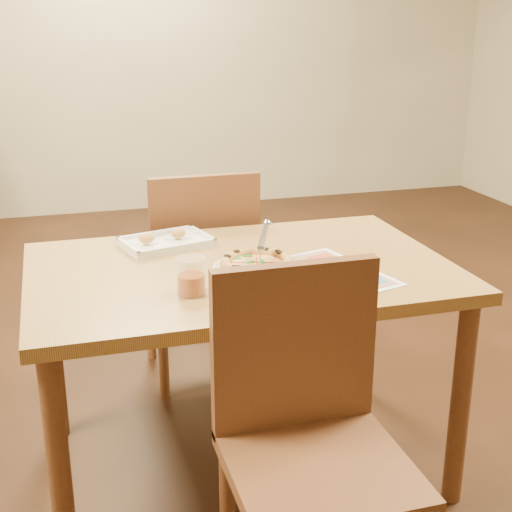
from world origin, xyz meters
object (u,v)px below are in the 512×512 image
object	(u,v)px
chair_far	(201,253)
plate	(256,269)
dining_table	(241,291)
menu	(327,273)
pizza	(257,264)
glass_tumbler	(191,278)
pizza_cutter	(263,240)
appetizer_tray	(166,242)
chair_near	(306,406)

from	to	relation	value
chair_far	plate	world-z (taller)	chair_far
dining_table	plate	size ratio (longest dim) A/B	4.92
plate	chair_far	bearing A→B (deg)	92.65
menu	pizza	bearing A→B (deg)	158.65
dining_table	glass_tumbler	size ratio (longest dim) A/B	12.20
pizza	menu	bearing A→B (deg)	-21.35
plate	pizza_cutter	size ratio (longest dim) A/B	1.74
dining_table	menu	bearing A→B (deg)	-32.17
pizza_cutter	menu	distance (m)	0.22
plate	menu	size ratio (longest dim) A/B	0.67
dining_table	pizza	size ratio (longest dim) A/B	5.77
plate	pizza	distance (m)	0.02
plate	glass_tumbler	xyz separation A→B (m)	(-0.22, -0.13, 0.04)
glass_tumbler	plate	bearing A→B (deg)	29.37
dining_table	pizza_cutter	world-z (taller)	pizza_cutter
dining_table	pizza_cutter	size ratio (longest dim) A/B	8.56
dining_table	menu	xyz separation A→B (m)	(0.23, -0.15, 0.09)
glass_tumbler	menu	xyz separation A→B (m)	(0.42, 0.05, -0.04)
appetizer_tray	pizza_cutter	bearing A→B (deg)	-48.94
dining_table	appetizer_tray	world-z (taller)	appetizer_tray
dining_table	glass_tumbler	distance (m)	0.30
pizza	plate	bearing A→B (deg)	120.98
glass_tumbler	menu	world-z (taller)	glass_tumbler
dining_table	chair_near	distance (m)	0.61
appetizer_tray	glass_tumbler	distance (m)	0.46
chair_near	appetizer_tray	distance (m)	0.90
plate	pizza	world-z (taller)	pizza
pizza	pizza_cutter	xyz separation A→B (m)	(0.03, 0.04, 0.06)
plate	menu	distance (m)	0.22
chair_near	chair_far	size ratio (longest dim) A/B	1.00
plate	glass_tumbler	size ratio (longest dim) A/B	2.48
appetizer_tray	glass_tumbler	bearing A→B (deg)	-90.43
chair_near	dining_table	bearing A→B (deg)	90.00
chair_far	chair_near	bearing A→B (deg)	90.00
chair_far	pizza_cutter	world-z (taller)	chair_far
plate	dining_table	bearing A→B (deg)	115.55
dining_table	pizza	bearing A→B (deg)	-64.17
dining_table	glass_tumbler	xyz separation A→B (m)	(-0.19, -0.19, 0.13)
glass_tumbler	pizza	bearing A→B (deg)	28.47
dining_table	glass_tumbler	bearing A→B (deg)	-135.43
dining_table	pizza	distance (m)	0.13
menu	pizza_cutter	bearing A→B (deg)	144.72
appetizer_tray	menu	world-z (taller)	appetizer_tray
pizza_cutter	menu	world-z (taller)	pizza_cutter
dining_table	plate	xyz separation A→B (m)	(0.03, -0.06, 0.09)
pizza_cutter	dining_table	bearing A→B (deg)	92.95
dining_table	plate	world-z (taller)	plate
dining_table	chair_far	distance (m)	0.61
plate	appetizer_tray	xyz separation A→B (m)	(-0.22, 0.33, 0.01)
pizza_cutter	appetizer_tray	size ratio (longest dim) A/B	0.47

